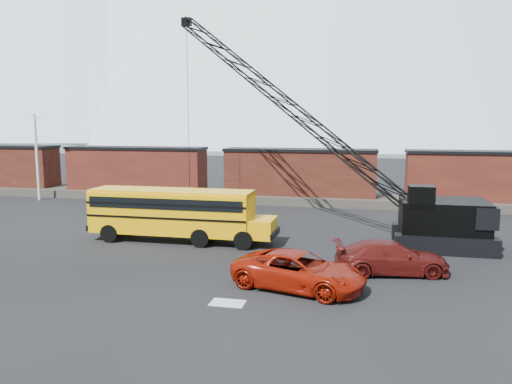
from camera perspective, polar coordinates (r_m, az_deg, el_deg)
ground at (r=24.55m, az=-1.84°, el=-9.27°), size 160.00×160.00×0.00m
gravel_berm at (r=45.61m, az=5.00°, el=-0.73°), size 120.00×5.00×0.70m
boxcar_west_near at (r=49.94m, az=-13.51°, el=2.63°), size 13.70×3.10×4.17m
boxcar_mid at (r=45.30m, az=5.03°, el=2.29°), size 13.70×3.10×4.17m
boxcar_east_near at (r=46.07m, az=25.18°, el=1.64°), size 13.70×3.10×4.17m
utility_pole at (r=50.55m, az=-23.77°, el=3.81°), size 1.40×0.24×8.00m
snow_patch at (r=20.77m, az=-3.26°, el=-12.54°), size 1.40×0.90×0.02m
school_bus at (r=30.87m, az=-9.01°, el=-2.33°), size 11.65×2.65×3.19m
red_pickup at (r=22.23m, az=4.93°, el=-8.95°), size 6.39×4.17×1.63m
maroon_suv at (r=25.18m, az=15.19°, el=-7.24°), size 5.76×3.18×1.58m
crawler_crane at (r=34.15m, az=3.47°, el=10.04°), size 21.34×9.54×15.28m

